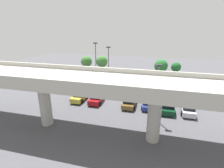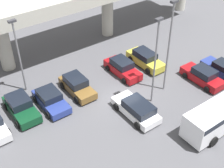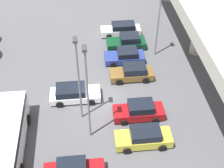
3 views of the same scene
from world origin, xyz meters
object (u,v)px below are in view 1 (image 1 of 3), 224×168
at_px(lamp_post_near_aisle, 157,88).
at_px(parked_car_0, 187,107).
at_px(lamp_post_mid_lot, 109,66).
at_px(parked_car_3, 130,101).
at_px(shuttle_bus, 104,75).
at_px(parked_car_8, 69,82).
at_px(parked_car_4, 122,87).
at_px(tree_front_right, 102,62).
at_px(parked_car_2, 149,103).
at_px(parked_car_7, 81,84).
at_px(tree_front_centre, 161,66).
at_px(parked_car_5, 97,97).
at_px(lamp_post_by_overpass, 96,64).
at_px(parked_car_1, 167,106).
at_px(tree_front_left, 176,67).
at_px(tree_front_far_right, 86,62).
at_px(parked_car_6, 81,95).

bearing_deg(lamp_post_near_aisle, parked_car_0, -143.67).
distance_m(parked_car_0, lamp_post_mid_lot, 14.96).
height_order(parked_car_3, lamp_post_mid_lot, lamp_post_mid_lot).
bearing_deg(shuttle_bus, parked_car_8, -141.24).
height_order(parked_car_4, tree_front_right, tree_front_right).
xyz_separation_m(parked_car_0, parked_car_4, (10.95, -5.95, -0.01)).
bearing_deg(lamp_post_mid_lot, parked_car_2, 147.77).
xyz_separation_m(parked_car_7, tree_front_centre, (-15.68, -10.64, 2.31)).
height_order(parked_car_4, parked_car_5, parked_car_5).
height_order(parked_car_3, parked_car_4, parked_car_3).
relative_size(parked_car_5, lamp_post_by_overpass, 0.50).
bearing_deg(tree_front_centre, parked_car_1, 93.59).
distance_m(parked_car_1, parked_car_2, 2.70).
distance_m(parked_car_8, tree_front_left, 24.20).
xyz_separation_m(parked_car_3, parked_car_8, (13.77, -6.43, -0.07)).
relative_size(parked_car_4, tree_front_right, 0.99).
height_order(parked_car_3, lamp_post_by_overpass, lamp_post_by_overpass).
xyz_separation_m(parked_car_4, lamp_post_near_aisle, (-6.44, 9.26, 3.69)).
bearing_deg(tree_front_far_right, tree_front_centre, 179.95).
relative_size(parked_car_2, lamp_post_by_overpass, 0.48).
height_order(parked_car_8, lamp_post_by_overpass, lamp_post_by_overpass).
distance_m(parked_car_7, lamp_post_near_aisle, 18.08).
distance_m(parked_car_5, parked_car_8, 10.42).
bearing_deg(tree_front_centre, lamp_post_near_aisle, 88.16).
bearing_deg(tree_front_right, parked_car_6, 95.11).
height_order(parked_car_5, tree_front_centre, tree_front_centre).
distance_m(parked_car_6, lamp_post_mid_lot, 7.42).
distance_m(parked_car_2, tree_front_left, 17.39).
bearing_deg(tree_front_centre, parked_car_7, 34.16).
relative_size(parked_car_3, tree_front_left, 1.10).
distance_m(parked_car_8, lamp_post_mid_lot, 9.87).
height_order(parked_car_4, parked_car_8, parked_car_4).
bearing_deg(tree_front_left, parked_car_1, 82.35).
height_order(parked_car_7, tree_front_left, tree_front_left).
distance_m(lamp_post_near_aisle, tree_front_left, 20.54).
xyz_separation_m(parked_car_3, parked_car_6, (8.47, -0.32, 0.02)).
height_order(parked_car_1, tree_front_left, tree_front_left).
relative_size(parked_car_8, tree_front_far_right, 0.96).
xyz_separation_m(parked_car_0, parked_car_3, (8.45, 0.09, 0.01)).
xyz_separation_m(parked_car_7, lamp_post_near_aisle, (-15.04, 9.34, 3.68)).
bearing_deg(tree_front_left, parked_car_6, 45.23).
height_order(parked_car_2, tree_front_far_right, tree_front_far_right).
bearing_deg(tree_front_far_right, parked_car_4, 137.35).
distance_m(shuttle_bus, lamp_post_by_overpass, 7.62).
relative_size(parked_car_3, parked_car_8, 1.01).
distance_m(parked_car_5, lamp_post_mid_lot, 6.64).
relative_size(parked_car_4, parked_car_5, 1.05).
height_order(lamp_post_mid_lot, tree_front_right, lamp_post_mid_lot).
relative_size(parked_car_5, tree_front_left, 1.13).
relative_size(parked_car_1, parked_car_3, 1.01).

